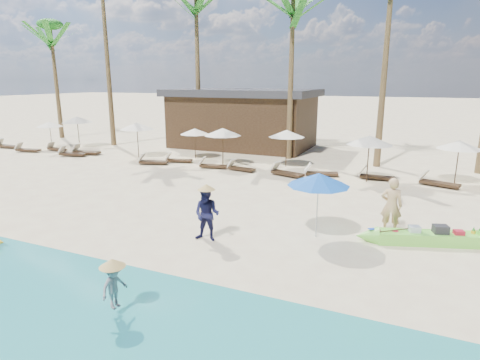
% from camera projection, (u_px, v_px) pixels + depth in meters
% --- Properties ---
extents(ground, '(240.00, 240.00, 0.00)m').
position_uv_depth(ground, '(256.00, 249.00, 12.16)').
color(ground, beige).
rests_on(ground, ground).
extents(wet_sand_strip, '(240.00, 4.50, 0.01)m').
position_uv_depth(wet_sand_strip, '(161.00, 345.00, 7.72)').
color(wet_sand_strip, tan).
rests_on(wet_sand_strip, ground).
extents(green_canoe, '(4.70, 1.80, 0.62)m').
position_uv_depth(green_canoe, '(427.00, 237.00, 12.49)').
color(green_canoe, '#72DA42').
rests_on(green_canoe, ground).
extents(tourist, '(0.71, 0.49, 1.89)m').
position_uv_depth(tourist, '(391.00, 205.00, 13.23)').
color(tourist, tan).
rests_on(tourist, ground).
extents(vendor_green, '(0.91, 0.75, 1.73)m').
position_uv_depth(vendor_green, '(207.00, 214.00, 12.60)').
color(vendor_green, '#15163A').
rests_on(vendor_green, ground).
extents(vendor_yellow, '(0.45, 0.70, 1.02)m').
position_uv_depth(vendor_yellow, '(114.00, 286.00, 8.57)').
color(vendor_yellow, gray).
rests_on(vendor_yellow, ground).
extents(blue_umbrella, '(1.98, 1.98, 2.13)m').
position_uv_depth(blue_umbrella, '(319.00, 180.00, 12.61)').
color(blue_umbrella, '#99999E').
rests_on(blue_umbrella, ground).
extents(resort_parasol_0, '(1.93, 1.93, 1.99)m').
position_uv_depth(resort_parasol_0, '(49.00, 124.00, 29.68)').
color(resort_parasol_0, '#3B2918').
rests_on(resort_parasol_0, ground).
extents(lounger_0_left, '(1.89, 0.68, 0.63)m').
position_uv_depth(lounger_0_left, '(6.00, 145.00, 30.03)').
color(lounger_0_left, '#3B2918').
rests_on(lounger_0_left, ground).
extents(lounger_0_right, '(1.87, 0.90, 0.61)m').
position_uv_depth(lounger_0_right, '(27.00, 149.00, 28.40)').
color(lounger_0_right, '#3B2918').
rests_on(lounger_0_right, ground).
extents(resort_parasol_1, '(2.27, 2.27, 2.33)m').
position_uv_depth(resort_parasol_1, '(77.00, 120.00, 29.81)').
color(resort_parasol_1, '#3B2918').
rests_on(resort_parasol_1, ground).
extents(lounger_1_left, '(1.71, 0.72, 0.56)m').
position_uv_depth(lounger_1_left, '(56.00, 148.00, 28.81)').
color(lounger_1_left, '#3B2918').
rests_on(lounger_1_left, ground).
extents(lounger_1_right, '(1.95, 0.98, 0.63)m').
position_uv_depth(lounger_1_right, '(71.00, 153.00, 26.83)').
color(lounger_1_right, '#3B2918').
rests_on(lounger_1_right, ground).
extents(resort_parasol_2, '(2.23, 2.23, 2.30)m').
position_uv_depth(resort_parasol_2, '(137.00, 126.00, 25.94)').
color(resort_parasol_2, '#3B2918').
rests_on(resort_parasol_2, ground).
extents(lounger_2_left, '(2.02, 0.91, 0.66)m').
position_uv_depth(lounger_2_left, '(85.00, 151.00, 27.41)').
color(lounger_2_left, '#3B2918').
rests_on(lounger_2_left, ground).
extents(resort_parasol_3, '(1.89, 1.89, 1.94)m').
position_uv_depth(resort_parasol_3, '(195.00, 131.00, 25.77)').
color(resort_parasol_3, '#3B2918').
rests_on(resort_parasol_3, ground).
extents(lounger_3_left, '(1.86, 1.07, 0.60)m').
position_uv_depth(lounger_3_left, '(151.00, 161.00, 24.21)').
color(lounger_3_left, '#3B2918').
rests_on(lounger_3_left, ground).
extents(lounger_3_right, '(1.71, 0.91, 0.56)m').
position_uv_depth(lounger_3_right, '(178.00, 159.00, 24.81)').
color(lounger_3_right, '#3B2918').
rests_on(lounger_3_right, ground).
extents(resort_parasol_4, '(2.18, 2.18, 2.25)m').
position_uv_depth(resort_parasol_4, '(223.00, 132.00, 23.35)').
color(resort_parasol_4, '#3B2918').
rests_on(resort_parasol_4, ground).
extents(lounger_4_left, '(1.74, 0.80, 0.57)m').
position_uv_depth(lounger_4_left, '(211.00, 165.00, 23.18)').
color(lounger_4_left, '#3B2918').
rests_on(lounger_4_left, ground).
extents(lounger_4_right, '(1.70, 0.75, 0.56)m').
position_uv_depth(lounger_4_right, '(240.00, 168.00, 22.52)').
color(lounger_4_right, '#3B2918').
rests_on(lounger_4_right, ground).
extents(resort_parasol_5, '(2.11, 2.11, 2.17)m').
position_uv_depth(resort_parasol_5, '(287.00, 134.00, 23.19)').
color(resort_parasol_5, '#3B2918').
rests_on(resort_parasol_5, ground).
extents(lounger_5_left, '(1.96, 1.11, 0.64)m').
position_uv_depth(lounger_5_left, '(285.00, 172.00, 21.32)').
color(lounger_5_left, '#3B2918').
rests_on(lounger_5_left, ground).
extents(resort_parasol_6, '(2.27, 2.27, 2.33)m').
position_uv_depth(resort_parasol_6, '(370.00, 140.00, 19.63)').
color(resort_parasol_6, '#3B2918').
rests_on(resort_parasol_6, ground).
extents(lounger_6_left, '(1.86, 1.04, 0.60)m').
position_uv_depth(lounger_6_left, '(319.00, 172.00, 21.27)').
color(lounger_6_left, '#3B2918').
rests_on(lounger_6_left, ground).
extents(lounger_6_right, '(1.76, 0.58, 0.59)m').
position_uv_depth(lounger_6_right, '(374.00, 176.00, 20.53)').
color(lounger_6_right, '#3B2918').
rests_on(lounger_6_right, ground).
extents(resort_parasol_7, '(2.08, 2.08, 2.15)m').
position_uv_depth(resort_parasol_7, '(460.00, 145.00, 19.30)').
color(resort_parasol_7, '#3B2918').
rests_on(resort_parasol_7, ground).
extents(lounger_7_left, '(1.94, 1.10, 0.63)m').
position_uv_depth(lounger_7_left, '(437.00, 182.00, 19.26)').
color(lounger_7_left, '#3B2918').
rests_on(lounger_7_left, ground).
extents(palm_0, '(2.08, 2.08, 9.90)m').
position_uv_depth(palm_0, '(52.00, 41.00, 33.57)').
color(palm_0, brown).
rests_on(palm_0, ground).
extents(palm_2, '(2.08, 2.08, 11.33)m').
position_uv_depth(palm_2, '(196.00, 17.00, 27.40)').
color(palm_2, brown).
rests_on(palm_2, ground).
extents(palm_3, '(2.08, 2.08, 10.52)m').
position_uv_depth(palm_3, '(293.00, 18.00, 24.07)').
color(palm_3, brown).
rests_on(palm_3, ground).
extents(pavilion_west, '(10.80, 6.60, 4.30)m').
position_uv_depth(pavilion_west, '(243.00, 118.00, 30.30)').
color(pavilion_west, '#3B2918').
rests_on(pavilion_west, ground).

